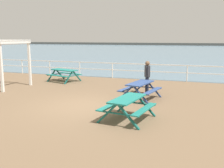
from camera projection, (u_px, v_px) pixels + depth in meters
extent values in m
cube|color=brown|center=(81.00, 108.00, 10.91)|extent=(30.00, 24.00, 0.20)
cube|color=slate|center=(181.00, 50.00, 60.01)|extent=(142.00, 90.00, 0.01)
cube|color=#4C4C47|center=(189.00, 45.00, 100.05)|extent=(142.00, 6.00, 1.80)
cube|color=white|center=(130.00, 64.00, 17.93)|extent=(23.00, 0.06, 0.06)
cube|color=white|center=(130.00, 71.00, 18.01)|extent=(23.00, 0.05, 0.05)
cylinder|color=white|center=(22.00, 67.00, 20.88)|extent=(0.07, 0.07, 1.05)
cylinder|color=white|center=(50.00, 68.00, 20.06)|extent=(0.07, 0.07, 1.05)
cylinder|color=white|center=(80.00, 69.00, 19.25)|extent=(0.07, 0.07, 1.05)
cylinder|color=white|center=(112.00, 71.00, 18.43)|extent=(0.07, 0.07, 1.05)
cylinder|color=white|center=(148.00, 72.00, 17.61)|extent=(0.07, 0.07, 1.05)
cylinder|color=white|center=(187.00, 74.00, 16.79)|extent=(0.07, 0.07, 1.05)
cube|color=#1E7A70|center=(128.00, 99.00, 8.93)|extent=(0.96, 1.88, 0.05)
cube|color=#1E7A70|center=(112.00, 105.00, 9.27)|extent=(0.53, 1.82, 0.04)
cube|color=#1E7A70|center=(144.00, 109.00, 8.70)|extent=(0.53, 1.82, 0.04)
cube|color=#165B54|center=(127.00, 103.00, 9.85)|extent=(0.80, 0.20, 0.79)
cube|color=#165B54|center=(146.00, 105.00, 9.51)|extent=(0.80, 0.20, 0.79)
cube|color=#165B54|center=(136.00, 103.00, 9.67)|extent=(1.49, 0.28, 0.04)
cube|color=#165B54|center=(107.00, 113.00, 8.49)|extent=(0.80, 0.20, 0.79)
cube|color=#165B54|center=(128.00, 117.00, 8.15)|extent=(0.80, 0.20, 0.79)
cube|color=#165B54|center=(117.00, 114.00, 8.31)|extent=(1.49, 0.28, 0.04)
cube|color=#1E7A70|center=(64.00, 70.00, 16.91)|extent=(1.92, 1.18, 0.05)
cube|color=#1E7A70|center=(71.00, 73.00, 17.46)|extent=(1.80, 0.76, 0.04)
cube|color=#1E7A70|center=(57.00, 76.00, 16.46)|extent=(1.80, 0.76, 0.04)
cube|color=#165B54|center=(77.00, 76.00, 16.83)|extent=(0.30, 0.78, 0.79)
cube|color=#165B54|center=(69.00, 77.00, 16.23)|extent=(0.30, 0.78, 0.79)
cube|color=#165B54|center=(73.00, 76.00, 16.52)|extent=(0.48, 1.46, 0.04)
cube|color=#165B54|center=(60.00, 74.00, 17.72)|extent=(0.30, 0.78, 0.79)
cube|color=#165B54|center=(52.00, 75.00, 17.12)|extent=(0.30, 0.78, 0.79)
cube|color=#165B54|center=(56.00, 74.00, 17.41)|extent=(0.48, 1.46, 0.04)
cube|color=#334C84|center=(140.00, 83.00, 12.02)|extent=(1.03, 1.90, 0.05)
cube|color=#334C84|center=(128.00, 88.00, 12.38)|extent=(0.59, 1.82, 0.04)
cube|color=#334C84|center=(153.00, 91.00, 11.77)|extent=(0.59, 1.82, 0.04)
cube|color=navy|center=(140.00, 87.00, 12.94)|extent=(0.79, 0.23, 0.79)
cube|color=navy|center=(154.00, 89.00, 12.57)|extent=(0.79, 0.23, 0.79)
cube|color=navy|center=(147.00, 87.00, 12.75)|extent=(1.48, 0.34, 0.04)
cube|color=navy|center=(125.00, 93.00, 11.60)|extent=(0.79, 0.23, 0.79)
cube|color=navy|center=(141.00, 95.00, 11.24)|extent=(0.79, 0.23, 0.79)
cube|color=navy|center=(133.00, 93.00, 11.41)|extent=(1.48, 0.34, 0.04)
cylinder|color=#1E2338|center=(147.00, 86.00, 13.18)|extent=(0.14, 0.14, 0.85)
cylinder|color=#1E2338|center=(147.00, 85.00, 13.36)|extent=(0.14, 0.14, 0.85)
cube|color=#333338|center=(147.00, 71.00, 13.15)|extent=(0.34, 0.40, 0.58)
cylinder|color=#333338|center=(148.00, 71.00, 12.93)|extent=(0.09, 0.09, 0.52)
cylinder|color=#333338|center=(146.00, 70.00, 13.36)|extent=(0.09, 0.09, 0.52)
sphere|color=brown|center=(147.00, 63.00, 13.08)|extent=(0.23, 0.23, 0.23)
cube|color=white|center=(30.00, 64.00, 15.45)|extent=(0.12, 0.12, 2.50)
cube|color=white|center=(1.00, 68.00, 13.44)|extent=(0.12, 0.12, 2.50)
cube|color=white|center=(1.00, 63.00, 16.26)|extent=(0.12, 0.12, 2.50)
cube|color=white|center=(15.00, 42.00, 14.21)|extent=(0.25, 2.44, 0.12)
cube|color=white|center=(14.00, 42.00, 15.62)|extent=(2.44, 0.25, 0.12)
cube|color=white|center=(7.00, 40.00, 14.39)|extent=(0.21, 2.56, 0.04)
cube|color=white|center=(15.00, 40.00, 14.19)|extent=(0.21, 2.56, 0.04)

